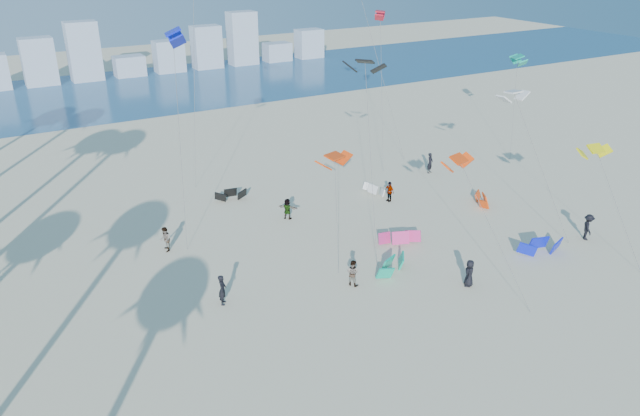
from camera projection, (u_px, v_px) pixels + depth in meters
ocean at (92, 95)px, 81.62m from camera, size 220.00×220.00×0.00m
kitesurfer_near at (222, 290)px, 35.03m from camera, size 0.71×0.81×1.86m
kitesurfer_mid at (353, 273)px, 36.99m from camera, size 0.94×1.01×1.66m
kitesurfers_far at (402, 218)px, 44.01m from camera, size 27.06×17.27×1.88m
grounded_kites at (413, 227)px, 43.59m from camera, size 19.46×20.37×1.04m
flying_kites at (363, 47)px, 45.70m from camera, size 36.82×32.76×18.57m
distant_skyline at (66, 61)px, 87.76m from camera, size 85.00×3.00×8.40m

